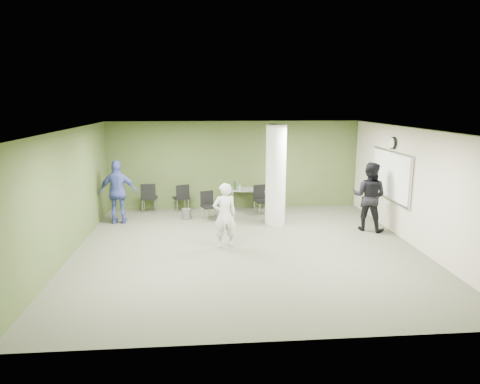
{
  "coord_description": "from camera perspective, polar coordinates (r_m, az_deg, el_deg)",
  "views": [
    {
      "loc": [
        -0.96,
        -9.55,
        3.42
      ],
      "look_at": [
        -0.08,
        1.0,
        1.16
      ],
      "focal_mm": 32.0,
      "sensor_mm": 36.0,
      "label": 1
    }
  ],
  "objects": [
    {
      "name": "whiteboard",
      "position": [
        11.96,
        19.4,
        2.14
      ],
      "size": [
        0.05,
        2.3,
        1.3
      ],
      "color": "silver",
      "rests_on": "wall_right_cream"
    },
    {
      "name": "ceiling",
      "position": [
        9.62,
        0.97,
        8.37
      ],
      "size": [
        8.0,
        8.0,
        0.0
      ],
      "primitive_type": "plane",
      "rotation": [
        3.14,
        0.0,
        0.0
      ],
      "color": "white",
      "rests_on": "wall_back"
    },
    {
      "name": "chair_back_right",
      "position": [
        13.46,
        -7.78,
        -0.51
      ],
      "size": [
        0.57,
        0.57,
        0.89
      ],
      "rotation": [
        0.0,
        0.0,
        3.5
      ],
      "color": "black",
      "rests_on": "floor"
    },
    {
      "name": "chair_table_right",
      "position": [
        13.03,
        2.91,
        -0.75
      ],
      "size": [
        0.57,
        0.57,
        0.91
      ],
      "rotation": [
        0.0,
        0.0,
        0.31
      ],
      "color": "black",
      "rests_on": "floor"
    },
    {
      "name": "wall_right_cream",
      "position": [
        10.95,
        22.26,
        0.52
      ],
      "size": [
        0.02,
        8.0,
        2.8
      ],
      "primitive_type": "cube",
      "color": "beige",
      "rests_on": "floor"
    },
    {
      "name": "wastebasket",
      "position": [
        12.69,
        -7.16,
        -2.93
      ],
      "size": [
        0.27,
        0.27,
        0.31
      ],
      "primitive_type": "cylinder",
      "color": "#4C4C4C",
      "rests_on": "floor"
    },
    {
      "name": "chair_back_left",
      "position": [
        13.5,
        -12.06,
        -0.48
      ],
      "size": [
        0.47,
        0.47,
        0.94
      ],
      "rotation": [
        0.0,
        0.0,
        3.15
      ],
      "color": "black",
      "rests_on": "floor"
    },
    {
      "name": "man_blue",
      "position": [
        12.49,
        -15.94,
        -0.03
      ],
      "size": [
        1.06,
        0.46,
        1.81
      ],
      "primitive_type": "imported",
      "rotation": [
        0.0,
        0.0,
        3.16
      ],
      "color": "#3D4A98",
      "rests_on": "floor"
    },
    {
      "name": "man_black",
      "position": [
        11.89,
        16.85,
        -0.58
      ],
      "size": [
        1.14,
        1.08,
        1.85
      ],
      "primitive_type": "imported",
      "rotation": [
        0.0,
        0.0,
        2.54
      ],
      "color": "black",
      "rests_on": "floor"
    },
    {
      "name": "wall_left",
      "position": [
        10.22,
        -21.98,
        -0.22
      ],
      "size": [
        0.02,
        8.0,
        2.8
      ],
      "primitive_type": "cube",
      "color": "#475829",
      "rests_on": "floor"
    },
    {
      "name": "chair_table_left",
      "position": [
        12.51,
        -4.23,
        -1.52
      ],
      "size": [
        0.55,
        0.55,
        0.84
      ],
      "rotation": [
        0.0,
        0.0,
        0.4
      ],
      "color": "black",
      "rests_on": "floor"
    },
    {
      "name": "wall_clock",
      "position": [
        11.85,
        19.69,
        6.19
      ],
      "size": [
        0.06,
        0.32,
        0.32
      ],
      "color": "black",
      "rests_on": "wall_right_cream"
    },
    {
      "name": "woman_white",
      "position": [
        10.08,
        -2.05,
        -3.13
      ],
      "size": [
        0.63,
        0.48,
        1.56
      ],
      "primitive_type": "imported",
      "rotation": [
        0.0,
        0.0,
        3.34
      ],
      "color": "silver",
      "rests_on": "floor"
    },
    {
      "name": "floor",
      "position": [
        10.19,
        0.91,
        -7.55
      ],
      "size": [
        8.0,
        8.0,
        0.0
      ],
      "primitive_type": "plane",
      "color": "#555543",
      "rests_on": "ground"
    },
    {
      "name": "folding_table",
      "position": [
        13.47,
        1.71,
        0.21
      ],
      "size": [
        1.56,
        0.84,
        0.95
      ],
      "rotation": [
        0.0,
        0.0,
        -0.13
      ],
      "color": "gray",
      "rests_on": "floor"
    },
    {
      "name": "column",
      "position": [
        11.89,
        4.78,
        2.24
      ],
      "size": [
        0.56,
        0.56,
        2.8
      ],
      "primitive_type": "cylinder",
      "color": "silver",
      "rests_on": "floor"
    },
    {
      "name": "wall_back",
      "position": [
        13.73,
        -0.72,
        3.6
      ],
      "size": [
        8.0,
        2.8,
        0.02
      ],
      "primitive_type": "cube",
      "rotation": [
        1.57,
        0.0,
        0.0
      ],
      "color": "#475829",
      "rests_on": "floor"
    }
  ]
}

